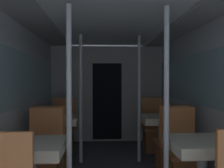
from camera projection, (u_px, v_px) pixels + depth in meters
name	position (u px, v px, depth m)	size (l,w,h in m)	color
wall_left	(20.00, 99.00, 3.35)	(0.05, 6.49, 2.10)	silver
wall_right	(201.00, 98.00, 3.49)	(0.05, 6.49, 2.10)	silver
ceiling_panel	(113.00, 23.00, 3.40)	(2.50, 6.49, 0.07)	silver
bulkhead_far	(107.00, 94.00, 5.54)	(2.45, 0.09, 2.10)	#A8A8A3
dining_table_left_0	(31.00, 154.00, 2.42)	(0.64, 0.64, 0.76)	#4C4C51
chair_left_far_0	(44.00, 167.00, 2.99)	(0.42, 0.42, 1.01)	#9C5B31
support_pole_left_0	(69.00, 112.00, 2.44)	(0.05, 0.05, 2.10)	silver
dining_table_left_1	(58.00, 124.00, 4.08)	(0.64, 0.64, 0.76)	#4C4C51
chair_left_near_1	(52.00, 154.00, 3.52)	(0.42, 0.42, 1.01)	#9C5B31
chair_left_far_1	(63.00, 136.00, 4.65)	(0.42, 0.42, 1.01)	#9C5B31
support_pole_left_1	(81.00, 99.00, 4.09)	(0.05, 0.05, 2.10)	silver
dining_table_right_0	(202.00, 151.00, 2.52)	(0.64, 0.64, 0.76)	#4C4C51
chair_right_far_0	(183.00, 165.00, 3.09)	(0.42, 0.42, 1.01)	#9C5B31
support_pole_right_0	(166.00, 111.00, 2.49)	(0.05, 0.05, 2.10)	silver
dining_table_right_1	(161.00, 123.00, 4.17)	(0.64, 0.64, 0.76)	#4C4C51
chair_right_near_1	(170.00, 152.00, 3.62)	(0.42, 0.42, 1.01)	#9C5B31
chair_right_far_1	(153.00, 135.00, 4.74)	(0.42, 0.42, 1.01)	#9C5B31
support_pole_right_1	(139.00, 98.00, 4.15)	(0.05, 0.05, 2.10)	silver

